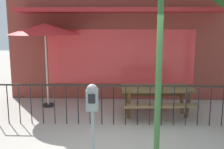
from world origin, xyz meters
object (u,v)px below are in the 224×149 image
parking_meter_far (92,105)px  street_lamp (161,4)px  patio_umbrella (45,29)px  picnic_table_left (157,93)px

parking_meter_far → street_lamp: street_lamp is taller
street_lamp → patio_umbrella: bearing=131.9°
picnic_table_left → street_lamp: 3.12m
picnic_table_left → parking_meter_far: size_ratio=1.29×
patio_umbrella → parking_meter_far: bearing=-64.5°
picnic_table_left → street_lamp: bearing=-96.9°
patio_umbrella → street_lamp: 4.16m
street_lamp → picnic_table_left: bearing=83.1°
patio_umbrella → parking_meter_far: 4.09m
parking_meter_far → picnic_table_left: bearing=64.5°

